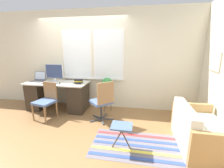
# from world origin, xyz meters

# --- Properties ---
(ground_plane) EXTENTS (14.00, 14.00, 0.00)m
(ground_plane) POSITION_xyz_m (0.00, 0.00, 0.00)
(ground_plane) COLOR olive
(wall_back_with_window) EXTENTS (9.00, 0.12, 2.70)m
(wall_back_with_window) POSITION_xyz_m (0.01, 0.81, 1.35)
(wall_back_with_window) COLOR beige
(wall_back_with_window) RESTS_ON ground_plane
(wall_right_with_picture) EXTENTS (0.08, 9.00, 2.70)m
(wall_right_with_picture) POSITION_xyz_m (3.17, 0.00, 1.35)
(wall_right_with_picture) COLOR beige
(wall_right_with_picture) RESTS_ON ground_plane
(desk) EXTENTS (1.69, 0.73, 0.78)m
(desk) POSITION_xyz_m (-0.61, 0.37, 0.41)
(desk) COLOR beige
(desk) RESTS_ON ground_plane
(laptop) EXTENTS (0.35, 0.31, 0.26)m
(laptop) POSITION_xyz_m (-1.21, 0.42, 0.83)
(laptop) COLOR #4C4C51
(laptop) RESTS_ON desk
(monitor) EXTENTS (0.51, 0.20, 0.48)m
(monitor) POSITION_xyz_m (-0.72, 0.46, 1.02)
(monitor) COLOR silver
(monitor) RESTS_ON desk
(keyboard) EXTENTS (0.41, 0.15, 0.02)m
(keyboard) POSITION_xyz_m (-0.72, 0.18, 0.78)
(keyboard) COLOR slate
(keyboard) RESTS_ON desk
(mouse) EXTENTS (0.04, 0.06, 0.03)m
(mouse) POSITION_xyz_m (-0.44, 0.21, 0.79)
(mouse) COLOR black
(mouse) RESTS_ON desk
(book_stack) EXTENTS (0.23, 0.18, 0.12)m
(book_stack) POSITION_xyz_m (0.04, 0.30, 0.83)
(book_stack) COLOR white
(book_stack) RESTS_ON desk
(desk_chair_wooden) EXTENTS (0.51, 0.52, 0.87)m
(desk_chair_wooden) POSITION_xyz_m (-0.61, -0.19, 0.47)
(desk_chair_wooden) COLOR olive
(desk_chair_wooden) RESTS_ON ground_plane
(office_chair_swivel) EXTENTS (0.62, 0.62, 0.97)m
(office_chair_swivel) POSITION_xyz_m (0.78, -0.12, 0.51)
(office_chair_swivel) COLOR #47474C
(office_chair_swivel) RESTS_ON ground_plane
(couch_loveseat) EXTENTS (0.76, 1.23, 0.72)m
(couch_loveseat) POSITION_xyz_m (2.67, -0.73, 0.26)
(couch_loveseat) COLOR silver
(couch_loveseat) RESTS_ON ground_plane
(plant_stand) EXTENTS (0.26, 0.26, 0.56)m
(plant_stand) POSITION_xyz_m (0.76, 0.48, 0.49)
(plant_stand) COLOR #333338
(plant_stand) RESTS_ON ground_plane
(potted_plant) EXTENTS (0.28, 0.28, 0.37)m
(potted_plant) POSITION_xyz_m (0.76, 0.48, 0.76)
(potted_plant) COLOR #9E6B4C
(potted_plant) RESTS_ON plant_stand
(floor_rug_striped) EXTENTS (1.57, 0.88, 0.01)m
(floor_rug_striped) POSITION_xyz_m (1.58, -0.93, 0.00)
(floor_rug_striped) COLOR slate
(floor_rug_striped) RESTS_ON ground_plane
(folding_stool) EXTENTS (0.35, 0.30, 0.45)m
(folding_stool) POSITION_xyz_m (1.34, -1.05, 0.40)
(folding_stool) COLOR slate
(folding_stool) RESTS_ON ground_plane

